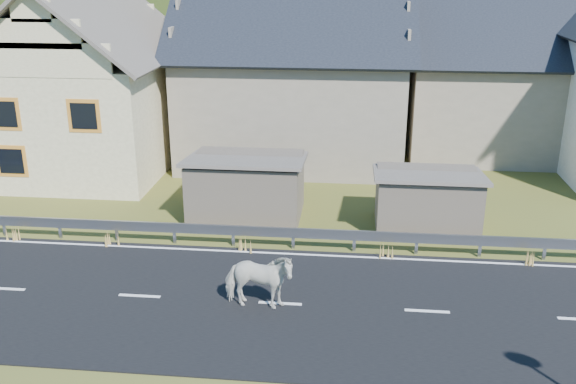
# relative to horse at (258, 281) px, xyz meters

# --- Properties ---
(ground) EXTENTS (160.00, 160.00, 0.00)m
(ground) POSITION_rel_horse_xyz_m (0.55, 0.29, -0.86)
(ground) COLOR #3F4717
(ground) RESTS_ON ground
(road) EXTENTS (60.00, 7.00, 0.04)m
(road) POSITION_rel_horse_xyz_m (0.55, 0.29, -0.84)
(road) COLOR black
(road) RESTS_ON ground
(lane_markings) EXTENTS (60.00, 6.60, 0.01)m
(lane_markings) POSITION_rel_horse_xyz_m (0.55, 0.29, -0.82)
(lane_markings) COLOR silver
(lane_markings) RESTS_ON road
(guardrail) EXTENTS (28.10, 0.09, 0.75)m
(guardrail) POSITION_rel_horse_xyz_m (0.55, 3.97, -0.30)
(guardrail) COLOR #93969B
(guardrail) RESTS_ON ground
(shed_left) EXTENTS (4.30, 3.30, 2.40)m
(shed_left) POSITION_rel_horse_xyz_m (-1.45, 6.79, 0.24)
(shed_left) COLOR #6F6354
(shed_left) RESTS_ON ground
(shed_right) EXTENTS (3.80, 2.90, 2.20)m
(shed_right) POSITION_rel_horse_xyz_m (5.05, 6.29, 0.14)
(shed_right) COLOR #6F6354
(shed_right) RESTS_ON ground
(house_cream) EXTENTS (7.80, 9.80, 8.30)m
(house_cream) POSITION_rel_horse_xyz_m (-9.45, 12.28, 3.49)
(house_cream) COLOR #F7E9B6
(house_cream) RESTS_ON ground
(house_stone_a) EXTENTS (10.80, 9.80, 8.90)m
(house_stone_a) POSITION_rel_horse_xyz_m (-0.45, 15.29, 3.77)
(house_stone_a) COLOR gray
(house_stone_a) RESTS_ON ground
(house_stone_b) EXTENTS (9.80, 8.80, 8.10)m
(house_stone_b) POSITION_rel_horse_xyz_m (9.55, 17.29, 3.37)
(house_stone_b) COLOR gray
(house_stone_b) RESTS_ON ground
(mountain) EXTENTS (440.00, 280.00, 260.00)m
(mountain) POSITION_rel_horse_xyz_m (5.55, 180.29, -20.86)
(mountain) COLOR #283413
(mountain) RESTS_ON ground
(horse) EXTENTS (0.99, 1.99, 1.65)m
(horse) POSITION_rel_horse_xyz_m (0.00, 0.00, 0.00)
(horse) COLOR beige
(horse) RESTS_ON road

